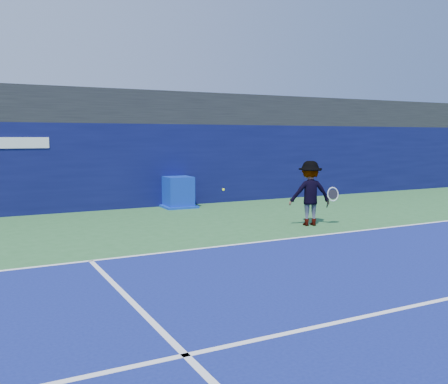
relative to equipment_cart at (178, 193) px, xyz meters
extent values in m
plane|color=#2D6531|center=(0.42, -9.52, -0.51)|extent=(80.00, 80.00, 0.00)
cube|color=white|center=(0.42, -6.52, -0.50)|extent=(24.00, 0.10, 0.01)
cube|color=black|center=(0.42, 1.98, 3.09)|extent=(36.00, 3.00, 1.20)
cube|color=#0B0E3D|center=(0.42, 0.98, 0.99)|extent=(36.00, 1.00, 3.00)
cube|color=#0B27A0|center=(0.00, 0.00, 0.05)|extent=(0.95, 0.95, 1.11)
cube|color=#0B2DA6|center=(0.00, 0.00, -0.47)|extent=(1.19, 1.19, 0.07)
imported|color=silver|center=(1.97, -5.17, 0.42)|extent=(1.36, 1.05, 1.86)
cylinder|color=black|center=(2.42, -5.42, 0.14)|extent=(0.09, 0.16, 0.29)
torus|color=white|center=(2.56, -5.47, 0.39)|extent=(0.34, 0.19, 0.33)
cylinder|color=black|center=(2.56, -5.47, 0.39)|extent=(0.29, 0.15, 0.28)
sphere|color=#D9FB1B|center=(-0.30, -4.15, 0.54)|extent=(0.07, 0.07, 0.07)
camera|label=1|loc=(-6.72, -16.66, 2.02)|focal=40.00mm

